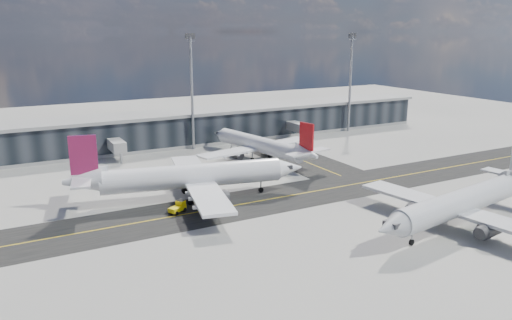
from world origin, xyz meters
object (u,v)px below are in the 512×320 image
object	(u,v)px
airliner_af	(189,176)
airliner_near	(463,202)
baggage_tug	(178,207)
airliner_redtail	(260,145)
service_van	(262,146)

from	to	relation	value
airliner_af	airliner_near	bearing A→B (deg)	57.35
airliner_near	baggage_tug	world-z (taller)	airliner_near
airliner_redtail	service_van	distance (m)	11.31
baggage_tug	service_van	size ratio (longest dim) A/B	0.57
airliner_af	service_van	bearing A→B (deg)	144.63
airliner_af	service_van	size ratio (longest dim) A/B	7.12
airliner_near	service_van	bearing A→B (deg)	-6.74
airliner_redtail	baggage_tug	bearing A→B (deg)	-151.08
airliner_redtail	airliner_near	world-z (taller)	airliner_near
airliner_af	baggage_tug	xyz separation A→B (m)	(-4.17, -5.73, -3.22)
airliner_af	service_van	xyz separation A→B (m)	(30.44, 28.15, -3.36)
airliner_redtail	service_van	world-z (taller)	airliner_redtail
airliner_redtail	airliner_near	xyz separation A→B (m)	(7.70, -50.70, 0.25)
airliner_af	service_van	distance (m)	41.59
airliner_redtail	airliner_near	size ratio (longest dim) A/B	0.93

